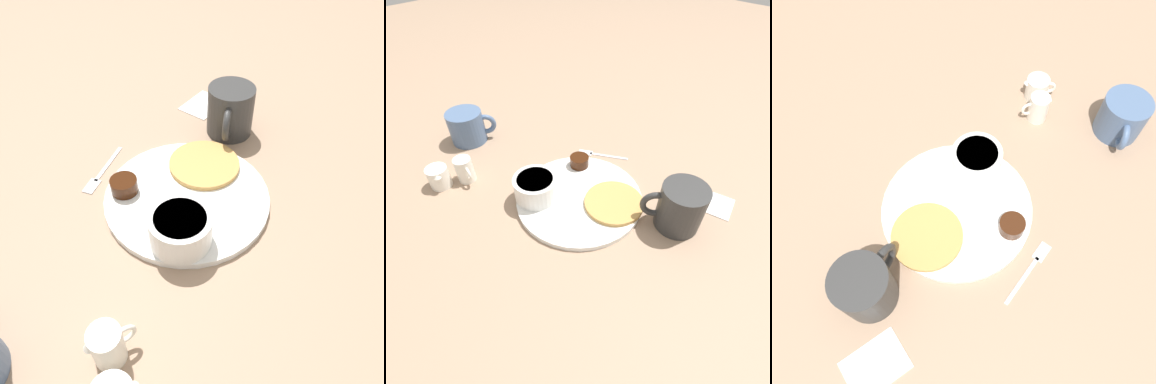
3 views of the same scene
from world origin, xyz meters
TOP-DOWN VIEW (x-y plane):
  - ground_plane at (0.00, 0.00)m, footprint 4.00×4.00m
  - plate at (0.00, 0.00)m, footprint 0.28×0.28m
  - pancake_stack at (-0.07, -0.03)m, footprint 0.13×0.13m
  - bowl at (0.07, 0.07)m, footprint 0.10×0.10m
  - syrup_cup at (0.07, -0.08)m, footprint 0.05×0.05m
  - butter_ramekin at (0.09, 0.06)m, footprint 0.04×0.04m
  - coffee_mug at (-0.19, -0.09)m, footprint 0.12×0.10m
  - creamer_pitcher_near at (0.24, 0.14)m, footprint 0.06×0.04m
  - fork at (0.08, -0.15)m, footprint 0.12×0.08m
  - napkin at (-0.22, -0.20)m, footprint 0.11×0.09m

SIDE VIEW (x-z plane):
  - ground_plane at x=0.00m, z-range 0.00..0.00m
  - napkin at x=-0.22m, z-range 0.00..0.00m
  - fork at x=0.08m, z-range 0.00..0.00m
  - plate at x=0.00m, z-range 0.00..0.01m
  - pancake_stack at x=-0.07m, z-range 0.01..0.02m
  - syrup_cup at x=0.07m, z-range 0.01..0.04m
  - butter_ramekin at x=0.09m, z-range 0.01..0.05m
  - creamer_pitcher_near at x=0.24m, z-range 0.00..0.06m
  - bowl at x=0.07m, z-range 0.01..0.07m
  - coffee_mug at x=-0.19m, z-range 0.00..0.10m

